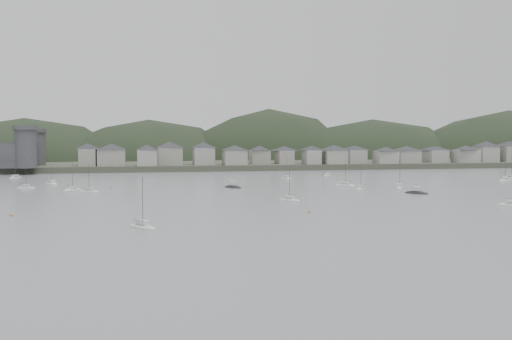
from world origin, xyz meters
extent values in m
plane|color=slate|center=(0.00, 0.00, 0.00)|extent=(900.00, 900.00, 0.00)
cube|color=#383D2D|center=(0.00, 295.00, 1.50)|extent=(900.00, 250.00, 3.00)
ellipsoid|color=black|center=(-110.87, 271.94, -10.14)|extent=(138.98, 92.48, 81.13)
ellipsoid|color=black|center=(-32.30, 272.87, -9.97)|extent=(132.08, 90.41, 79.74)
ellipsoid|color=black|center=(50.65, 272.93, -12.68)|extent=(133.88, 88.37, 101.41)
ellipsoid|color=black|center=(125.95, 267.91, -10.32)|extent=(165.81, 81.78, 82.55)
ellipsoid|color=black|center=(234.44, 265.57, -12.82)|extent=(177.60, 96.61, 102.57)
cylinder|color=#373739|center=(-92.00, 166.00, 12.00)|extent=(10.00, 10.00, 18.00)
cylinder|color=#373739|center=(-92.00, 194.00, 11.50)|extent=(10.00, 10.00, 17.00)
cube|color=#373739|center=(-92.00, 180.00, 9.00)|extent=(3.50, 30.00, 12.00)
cube|color=gray|center=(-65.00, 181.96, 7.29)|extent=(8.34, 12.91, 8.59)
pyramid|color=#2A2A2F|center=(-65.00, 181.96, 13.09)|extent=(15.78, 15.78, 3.01)
cube|color=gray|center=(-53.32, 181.32, 7.18)|extent=(13.68, 13.35, 8.36)
pyramid|color=#2A2A2F|center=(-53.32, 181.32, 12.82)|extent=(20.07, 20.07, 2.93)
cube|color=#9A9890|center=(-35.57, 176.02, 7.04)|extent=(9.78, 10.20, 8.08)
pyramid|color=#2A2A2F|center=(-35.57, 176.02, 12.49)|extent=(14.83, 14.83, 2.83)
cube|color=gray|center=(-23.51, 185.65, 7.55)|extent=(12.59, 13.33, 9.09)
pyramid|color=#2A2A2F|center=(-23.51, 185.65, 13.68)|extent=(19.24, 19.24, 3.18)
cube|color=#9A9890|center=(-5.75, 184.10, 7.43)|extent=(10.74, 12.17, 8.87)
pyramid|color=#2A2A2F|center=(-5.75, 184.10, 13.42)|extent=(17.01, 17.01, 3.10)
cube|color=gray|center=(9.92, 177.53, 6.85)|extent=(11.63, 12.09, 7.69)
pyramid|color=#2A2A2F|center=(9.92, 177.53, 12.04)|extent=(17.61, 17.61, 2.69)
cube|color=gray|center=(25.25, 186.19, 6.72)|extent=(10.37, 9.35, 7.44)
pyramid|color=#2A2A2F|center=(25.25, 186.19, 11.74)|extent=(14.65, 14.65, 2.60)
cube|color=gray|center=(38.63, 183.79, 6.61)|extent=(8.24, 12.20, 7.22)
pyramid|color=#2A2A2F|center=(38.63, 183.79, 11.48)|extent=(15.17, 15.17, 2.53)
cube|color=#9A9890|center=(52.50, 178.55, 6.73)|extent=(8.06, 10.91, 7.46)
pyramid|color=#2A2A2F|center=(52.50, 178.55, 11.77)|extent=(14.08, 14.08, 2.61)
cube|color=gray|center=(64.81, 177.06, 6.83)|extent=(11.73, 11.78, 7.66)
pyramid|color=#2A2A2F|center=(64.81, 177.06, 12.00)|extent=(17.46, 17.46, 2.68)
cube|color=#9A9890|center=(80.64, 186.91, 6.67)|extent=(10.19, 13.02, 7.33)
pyramid|color=#2A2A2F|center=(80.64, 186.91, 11.62)|extent=(17.23, 17.23, 2.57)
cube|color=#9A9890|center=(95.55, 178.06, 6.44)|extent=(11.70, 9.81, 6.88)
pyramid|color=#2A2A2F|center=(95.55, 178.06, 11.08)|extent=(15.97, 15.97, 2.41)
cube|color=#9A9890|center=(112.40, 186.91, 6.50)|extent=(12.83, 12.48, 7.00)
pyramid|color=#2A2A2F|center=(112.40, 186.91, 11.22)|extent=(18.79, 18.79, 2.45)
cube|color=#9A9890|center=(130.73, 187.42, 6.48)|extent=(11.07, 13.50, 6.97)
pyramid|color=#2A2A2F|center=(130.73, 187.42, 11.19)|extent=(18.25, 18.25, 2.44)
cube|color=#9A9890|center=(146.02, 179.72, 6.67)|extent=(13.75, 9.12, 7.34)
pyramid|color=#2A2A2F|center=(146.02, 179.72, 11.62)|extent=(16.97, 16.97, 2.57)
cube|color=#9A9890|center=(162.92, 185.95, 7.53)|extent=(11.37, 11.57, 9.05)
pyramid|color=#2A2A2F|center=(162.92, 185.95, 13.63)|extent=(17.03, 17.03, 3.17)
cube|color=gray|center=(177.85, 185.32, 7.54)|extent=(12.07, 13.43, 9.09)
pyramid|color=#2A2A2F|center=(177.85, 185.32, 13.68)|extent=(18.93, 18.93, 3.18)
ellipsoid|color=beige|center=(116.91, 97.43, 0.05)|extent=(7.52, 6.60, 1.52)
cube|color=silver|center=(116.91, 97.43, 1.11)|extent=(3.14, 2.96, 0.70)
cylinder|color=#3F3F42|center=(116.91, 97.43, 4.97)|extent=(0.12, 0.12, 9.53)
cylinder|color=#3F3F42|center=(115.83, 96.59, 1.66)|extent=(2.78, 2.18, 0.10)
ellipsoid|color=beige|center=(32.57, 58.93, 0.05)|extent=(6.45, 6.87, 1.43)
cube|color=silver|center=(32.57, 58.93, 1.06)|extent=(2.83, 2.92, 0.70)
cylinder|color=#3F3F42|center=(32.57, 58.93, 4.67)|extent=(0.12, 0.12, 8.93)
cylinder|color=#3F3F42|center=(33.43, 57.97, 1.61)|extent=(2.21, 2.48, 0.10)
ellipsoid|color=beige|center=(-40.12, -10.90, 0.05)|extent=(6.54, 7.61, 1.53)
cube|color=silver|center=(-40.12, -10.90, 1.12)|extent=(2.95, 3.16, 0.70)
cylinder|color=#3F3F42|center=(-40.12, -10.90, 4.99)|extent=(0.12, 0.12, 9.58)
cylinder|color=#3F3F42|center=(-40.94, -12.01, 1.67)|extent=(2.14, 2.83, 0.10)
ellipsoid|color=beige|center=(103.21, 82.01, 0.05)|extent=(9.13, 6.71, 1.77)
cube|color=silver|center=(103.21, 82.01, 1.24)|extent=(3.65, 3.19, 0.70)
cylinder|color=#3F3F42|center=(103.21, 82.01, 5.73)|extent=(0.12, 0.12, 11.07)
cylinder|color=#3F3F42|center=(104.61, 81.25, 1.79)|extent=(3.55, 1.99, 0.10)
ellipsoid|color=beige|center=(32.33, 72.77, 0.05)|extent=(7.68, 7.81, 1.66)
cube|color=silver|center=(32.33, 72.77, 1.18)|extent=(3.33, 3.36, 0.70)
cylinder|color=#3F3F42|center=(32.33, 72.77, 5.39)|extent=(0.12, 0.12, 10.38)
cylinder|color=#3F3F42|center=(33.37, 73.84, 1.73)|extent=(2.67, 2.76, 0.10)
ellipsoid|color=beige|center=(0.00, 29.91, 0.05)|extent=(6.28, 6.72, 1.40)
cube|color=silver|center=(0.00, 29.91, 1.05)|extent=(2.77, 2.85, 0.70)
cylinder|color=#3F3F42|center=(0.00, 29.91, 4.56)|extent=(0.12, 0.12, 8.73)
cylinder|color=#3F3F42|center=(0.83, 30.85, 1.60)|extent=(2.15, 2.43, 0.10)
ellipsoid|color=beige|center=(-55.87, 67.07, 0.05)|extent=(7.47, 4.90, 1.43)
cube|color=silver|center=(-55.87, 67.07, 1.06)|extent=(2.92, 2.42, 0.70)
cylinder|color=#3F3F42|center=(-55.87, 67.07, 4.66)|extent=(0.12, 0.12, 8.93)
cylinder|color=#3F3F42|center=(-57.06, 66.57, 1.61)|extent=(3.00, 1.35, 0.10)
ellipsoid|color=beige|center=(44.02, 127.21, 0.05)|extent=(6.08, 6.97, 1.41)
cube|color=silver|center=(44.02, 127.21, 1.06)|extent=(2.73, 2.90, 0.70)
cylinder|color=#3F3F42|center=(44.02, 127.21, 4.61)|extent=(0.12, 0.12, 8.82)
cylinder|color=#3F3F42|center=(43.25, 128.22, 1.61)|extent=(2.01, 2.58, 0.10)
ellipsoid|color=beige|center=(-61.68, 74.68, 0.05)|extent=(6.82, 6.90, 1.47)
cube|color=silver|center=(-61.68, 74.68, 1.09)|extent=(2.95, 2.97, 0.70)
cylinder|color=#3F3F42|center=(-61.68, 74.68, 4.79)|extent=(0.12, 0.12, 9.19)
cylinder|color=#3F3F42|center=(-62.60, 75.63, 1.64)|extent=(2.38, 2.44, 0.10)
ellipsoid|color=beige|center=(-91.78, 139.89, 0.05)|extent=(5.58, 8.00, 1.54)
cube|color=silver|center=(-91.78, 139.89, 1.12)|extent=(2.70, 3.16, 0.70)
cylinder|color=#3F3F42|center=(-91.78, 139.89, 5.01)|extent=(0.12, 0.12, 9.62)
cylinder|color=#3F3F42|center=(-91.18, 138.64, 1.67)|extent=(1.60, 3.16, 0.10)
ellipsoid|color=beige|center=(47.49, 60.70, 0.05)|extent=(6.13, 8.00, 1.56)
cube|color=silver|center=(47.49, 60.70, 1.13)|extent=(2.87, 3.23, 0.70)
cylinder|color=#3F3F42|center=(47.49, 60.70, 5.09)|extent=(0.12, 0.12, 9.77)
cylinder|color=#3F3F42|center=(48.21, 59.49, 1.68)|extent=(1.87, 3.08, 0.10)
ellipsoid|color=beige|center=(-71.98, 102.03, 0.05)|extent=(7.00, 9.16, 1.79)
cube|color=silver|center=(-71.98, 102.03, 1.24)|extent=(3.28, 3.69, 0.70)
cylinder|color=#3F3F42|center=(-71.98, 102.03, 5.79)|extent=(0.12, 0.12, 11.18)
cylinder|color=#3F3F42|center=(-72.79, 100.64, 1.79)|extent=(2.13, 3.52, 0.10)
ellipsoid|color=beige|center=(21.06, 111.84, 0.05)|extent=(3.85, 7.68, 1.47)
cube|color=silver|center=(21.06, 111.84, 1.09)|extent=(2.12, 2.86, 0.70)
cylinder|color=#3F3F42|center=(21.06, 111.84, 4.80)|extent=(0.12, 0.12, 9.19)
cylinder|color=#3F3F42|center=(21.34, 113.13, 1.64)|extent=(0.80, 3.26, 0.10)
ellipsoid|color=beige|center=(-78.03, 85.86, 0.05)|extent=(7.08, 3.98, 1.35)
cube|color=silver|center=(-78.03, 85.86, 1.02)|extent=(2.68, 2.09, 0.70)
cylinder|color=#3F3F42|center=(-78.03, 85.86, 4.41)|extent=(0.12, 0.12, 8.43)
cylinder|color=#3F3F42|center=(-79.20, 85.52, 1.57)|extent=(2.94, 0.96, 0.10)
ellipsoid|color=black|center=(43.85, 41.50, 0.05)|extent=(6.93, 7.97, 1.72)
cube|color=silver|center=(43.85, 41.50, 1.56)|extent=(3.16, 3.19, 1.40)
cylinder|color=#3F3F42|center=(43.85, 41.50, 2.46)|extent=(0.10, 0.10, 1.20)
ellipsoid|color=black|center=(-8.35, 74.29, 0.05)|extent=(6.90, 8.46, 1.80)
cube|color=silver|center=(-8.35, 74.29, 1.60)|extent=(3.25, 3.30, 1.40)
cylinder|color=#3F3F42|center=(-8.35, 74.29, 2.50)|extent=(0.10, 0.10, 1.20)
sphere|color=#B7803D|center=(-65.20, 115.78, 0.15)|extent=(0.70, 0.70, 0.70)
sphere|color=#B7803D|center=(-2.15, 4.72, 0.15)|extent=(0.70, 0.70, 0.70)
sphere|color=#B7803D|center=(-49.73, 83.33, 0.15)|extent=(0.70, 0.70, 0.70)
sphere|color=#B7803D|center=(-68.34, 12.30, 0.15)|extent=(0.70, 0.70, 0.70)
sphere|color=#B7803D|center=(40.65, 103.63, 0.15)|extent=(0.70, 0.70, 0.70)
camera|label=1|loc=(-41.35, -123.04, 17.27)|focal=40.62mm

